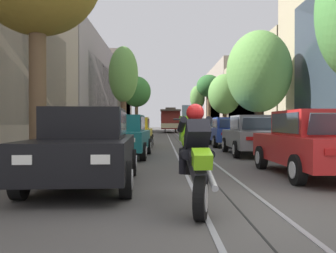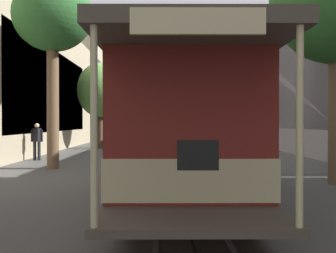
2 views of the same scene
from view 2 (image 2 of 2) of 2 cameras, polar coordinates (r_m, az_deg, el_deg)
ground_plane at (r=26.72m, az=-0.03°, el=-3.12°), size 160.74×160.74×0.00m
trolley_track_rails at (r=22.31m, az=0.16°, el=-3.85°), size 1.14×72.30×0.01m
building_facade_right at (r=23.91m, az=-22.79°, el=8.19°), size 5.34×64.00×10.79m
parked_car_black_near_left at (r=50.28m, az=2.57°, el=-0.45°), size 2.13×4.42×1.58m
parked_car_teal_second_left at (r=44.19m, az=2.97°, el=-0.60°), size 2.08×4.40×1.58m
parked_car_yellow_mid_left at (r=38.39m, az=3.57°, el=-0.79°), size 2.01×4.36×1.58m
parked_car_red_near_right at (r=49.05m, az=-3.42°, el=-0.48°), size 2.00×4.36×1.58m
parked_car_grey_second_right at (r=43.34m, az=-3.70°, el=-0.63°), size 2.07×4.39×1.58m
parked_car_blue_mid_right at (r=38.00m, az=-4.09°, el=-0.80°), size 2.05×4.38×1.58m
parked_car_white_fourth_right at (r=32.37m, az=-4.66°, el=-1.05°), size 2.13×4.42×1.58m
street_tree_kerb_left_near at (r=48.09m, az=4.97°, el=4.97°), size 3.55×3.15×7.25m
street_tree_kerb_left_second at (r=29.54m, az=8.12°, el=7.00°), size 2.33×2.26×7.37m
street_tree_kerb_right_near at (r=48.22m, az=-5.49°, el=3.61°), size 2.35×2.44×6.24m
street_tree_kerb_right_second at (r=36.87m, az=-7.41°, el=4.55°), size 3.76×3.91×6.70m
street_tree_kerb_right_mid at (r=25.27m, az=-10.49°, el=5.50°), size 3.02×2.98×5.75m
street_tree_kerb_right_fourth at (r=15.07m, az=-17.44°, el=15.60°), size 2.97×2.59×7.16m
cable_car_trolley at (r=8.71m, az=1.96°, el=0.08°), size 2.68×9.15×3.28m
motorcycle_with_rider at (r=52.36m, az=0.21°, el=-0.38°), size 0.55×1.94×1.57m
pedestrian_on_left_pavement at (r=49.38m, az=-6.81°, el=-0.33°), size 0.55×0.37×1.65m
pedestrian_on_right_pavement at (r=32.54m, az=8.34°, el=-0.86°), size 0.55×0.38×1.61m
pedestrian_crossing_far at (r=18.02m, az=-19.64°, el=-1.88°), size 0.55×0.37×1.71m
fire_hydrant at (r=50.44m, az=-4.94°, el=-0.88°), size 0.40×0.22×0.84m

